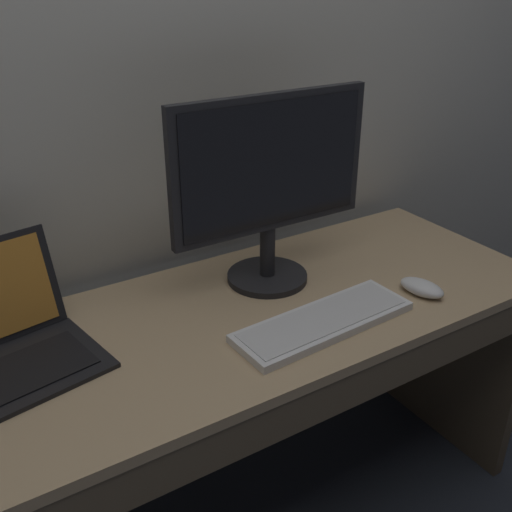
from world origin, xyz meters
TOP-DOWN VIEW (x-y plane):
  - desk at (0.00, -0.02)m, footprint 1.64×0.59m
  - external_monitor at (0.17, 0.10)m, footprint 0.53×0.21m
  - wired_keyboard at (0.16, -0.15)m, footprint 0.45×0.17m
  - computer_mouse at (0.46, -0.16)m, footprint 0.09×0.13m

SIDE VIEW (x-z plane):
  - desk at x=0.00m, z-range 0.16..0.88m
  - wired_keyboard at x=0.16m, z-range 0.71..0.74m
  - computer_mouse at x=0.46m, z-range 0.71..0.75m
  - external_monitor at x=0.17m, z-range 0.74..1.22m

